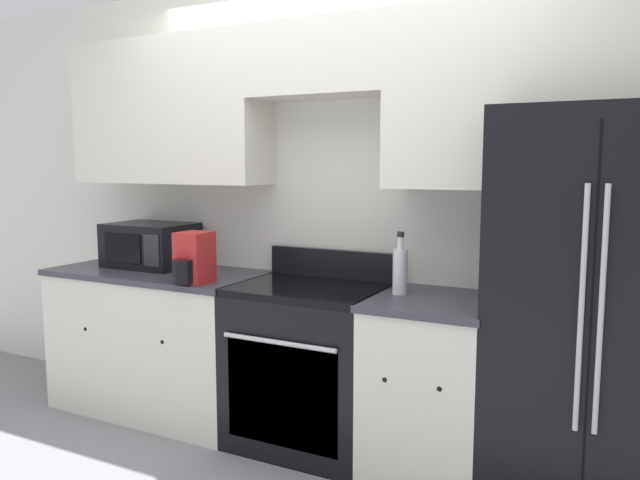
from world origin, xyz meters
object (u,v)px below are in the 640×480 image
at_px(refrigerator, 597,311).
at_px(microwave, 151,245).
at_px(bottle, 400,270).
at_px(oven_range, 310,365).

height_order(refrigerator, microwave, refrigerator).
bearing_deg(microwave, bottle, -2.53).
bearing_deg(refrigerator, oven_range, -176.98).
height_order(microwave, bottle, bottle).
height_order(oven_range, bottle, bottle).
distance_m(microwave, bottle, 1.69).
bearing_deg(bottle, refrigerator, 3.36).
bearing_deg(refrigerator, microwave, 179.52).
xyz_separation_m(oven_range, refrigerator, (1.40, 0.07, 0.44)).
distance_m(oven_range, bottle, 0.75).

